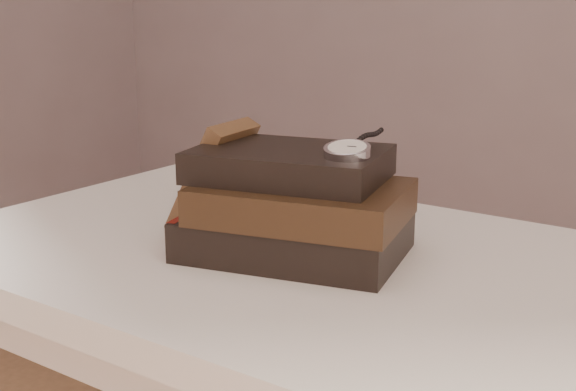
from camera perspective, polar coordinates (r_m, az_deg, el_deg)
The scene contains 5 objects.
table at distance 1.02m, azimuth 1.36°, elevation -9.16°, with size 1.00×0.60×0.75m.
book_stack at distance 0.96m, azimuth 0.57°, elevation -0.83°, with size 0.31×0.24×0.13m.
journal at distance 1.06m, azimuth -5.58°, elevation 1.42°, with size 0.02×0.10×0.16m, color #3D2717.
pocket_watch at distance 0.91m, azimuth 4.53°, elevation 3.44°, with size 0.07×0.16×0.02m.
eyeglasses at distance 1.07m, azimuth -2.47°, elevation 1.57°, with size 0.14×0.15×0.05m.
Camera 1 is at (0.52, -0.43, 1.07)m, focal length 48.20 mm.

